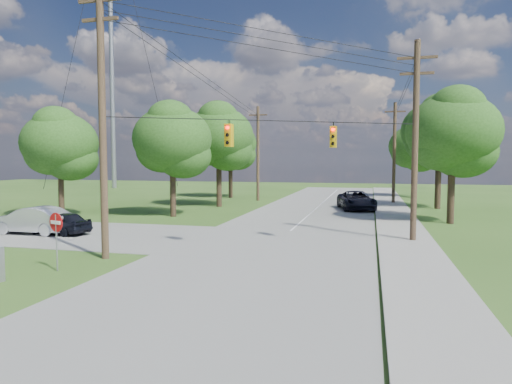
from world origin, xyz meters
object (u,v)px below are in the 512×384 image
(pole_north_w, at_px, (258,153))
(car_cross_silver, at_px, (33,220))
(pole_north_e, at_px, (394,152))
(pole_sw, at_px, (102,116))
(car_cross_dark, at_px, (60,223))
(car_main_north, at_px, (356,200))
(do_not_enter_sign, at_px, (56,228))
(pole_ne, at_px, (415,138))

(pole_north_w, xyz_separation_m, car_cross_silver, (-7.44, -24.76, -4.30))
(pole_north_e, bearing_deg, pole_sw, -114.52)
(pole_sw, relative_size, car_cross_dark, 3.10)
(pole_north_w, relative_size, car_main_north, 1.72)
(pole_north_e, distance_m, car_cross_silver, 32.97)
(pole_sw, distance_m, do_not_enter_sign, 5.21)
(car_cross_silver, height_order, car_main_north, car_main_north)
(pole_north_w, bearing_deg, do_not_enter_sign, -90.26)
(do_not_enter_sign, bearing_deg, car_cross_dark, 143.11)
(car_main_north, bearing_deg, do_not_enter_sign, -125.39)
(pole_ne, xyz_separation_m, car_cross_silver, (-21.34, -2.76, -4.64))
(do_not_enter_sign, bearing_deg, car_cross_silver, 151.32)
(do_not_enter_sign, bearing_deg, pole_north_w, 106.16)
(pole_north_e, bearing_deg, do_not_enter_sign, -113.64)
(pole_north_w, relative_size, do_not_enter_sign, 4.35)
(pole_north_w, relative_size, car_cross_dark, 2.58)
(pole_ne, bearing_deg, car_main_north, 102.62)
(pole_sw, distance_m, car_cross_silver, 10.68)
(car_cross_dark, bearing_deg, pole_sw, 61.33)
(pole_north_w, bearing_deg, car_main_north, -32.97)
(pole_sw, bearing_deg, car_cross_dark, 140.44)
(pole_north_w, distance_m, car_main_north, 13.23)
(car_cross_dark, relative_size, car_cross_silver, 0.80)
(car_cross_silver, bearing_deg, pole_sw, 58.45)
(car_cross_dark, xyz_separation_m, car_cross_silver, (-1.61, -0.31, 0.13))
(pole_ne, distance_m, car_cross_silver, 22.01)
(pole_north_w, height_order, do_not_enter_sign, pole_north_w)
(pole_ne, relative_size, do_not_enter_sign, 4.57)
(car_main_north, bearing_deg, car_cross_silver, -147.53)
(car_main_north, bearing_deg, pole_ne, -89.93)
(pole_sw, bearing_deg, do_not_enter_sign, -102.39)
(car_main_north, bearing_deg, pole_north_e, 50.93)
(pole_ne, height_order, car_main_north, pole_ne)
(pole_ne, relative_size, pole_north_e, 1.05)
(pole_north_e, relative_size, car_cross_dark, 2.58)
(pole_north_w, xyz_separation_m, do_not_enter_sign, (-0.15, -32.08, -3.45))
(pole_ne, height_order, pole_north_w, pole_ne)
(car_main_north, distance_m, do_not_enter_sign, 27.43)
(pole_sw, relative_size, car_cross_silver, 2.49)
(car_cross_dark, relative_size, car_main_north, 0.67)
(car_cross_silver, height_order, do_not_enter_sign, do_not_enter_sign)
(pole_north_w, bearing_deg, car_cross_silver, -106.73)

